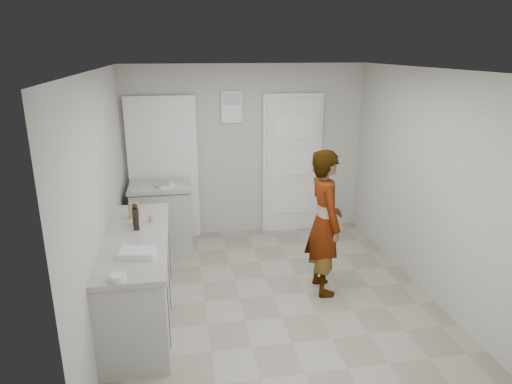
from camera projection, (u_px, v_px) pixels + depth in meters
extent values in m
plane|color=gray|center=(273.00, 295.00, 5.21)|extent=(4.00, 4.00, 0.00)
plane|color=#ADABA3|center=(246.00, 151.00, 6.71)|extent=(3.50, 0.00, 3.50)
plane|color=#ADABA3|center=(340.00, 282.00, 2.95)|extent=(3.50, 0.00, 3.50)
plane|color=#ADABA3|center=(103.00, 200.00, 4.54)|extent=(0.00, 4.00, 4.00)
plane|color=#ADABA3|center=(426.00, 183.00, 5.12)|extent=(0.00, 4.00, 4.00)
plane|color=silver|center=(276.00, 69.00, 4.45)|extent=(4.00, 4.00, 0.00)
cube|color=white|center=(293.00, 167.00, 6.83)|extent=(0.80, 0.05, 2.00)
cube|color=white|center=(292.00, 164.00, 6.85)|extent=(0.90, 0.04, 2.10)
sphere|color=tan|center=(315.00, 170.00, 6.86)|extent=(0.07, 0.07, 0.07)
cube|color=white|center=(232.00, 107.00, 6.45)|extent=(0.30, 0.02, 0.45)
cube|color=black|center=(164.00, 170.00, 6.55)|extent=(0.90, 0.05, 2.04)
cube|color=white|center=(164.00, 170.00, 6.52)|extent=(0.98, 0.02, 2.10)
cube|color=#B7B6B2|center=(139.00, 281.00, 4.65)|extent=(0.60, 1.90, 0.86)
cube|color=black|center=(142.00, 314.00, 4.77)|extent=(0.56, 1.86, 0.08)
cube|color=beige|center=(135.00, 239.00, 4.51)|extent=(0.64, 1.96, 0.05)
cube|color=#B7B6B2|center=(162.00, 219.00, 6.33)|extent=(0.80, 0.55, 0.86)
cube|color=black|center=(164.00, 245.00, 6.44)|extent=(0.75, 0.54, 0.08)
cube|color=beige|center=(160.00, 187.00, 6.19)|extent=(0.84, 0.61, 0.05)
imported|color=silver|center=(325.00, 222.00, 5.10)|extent=(0.41, 0.62, 1.67)
cube|color=#8E6447|center=(134.00, 210.00, 4.97)|extent=(0.12, 0.08, 0.17)
cylinder|color=tan|center=(151.00, 218.00, 4.87)|extent=(0.05, 0.05, 0.08)
cylinder|color=black|center=(135.00, 216.00, 4.77)|extent=(0.06, 0.06, 0.19)
sphere|color=black|center=(134.00, 205.00, 4.74)|extent=(0.05, 0.05, 0.05)
cylinder|color=black|center=(136.00, 219.00, 4.63)|extent=(0.06, 0.06, 0.23)
sphere|color=black|center=(135.00, 206.00, 4.59)|extent=(0.05, 0.05, 0.05)
cube|color=silver|center=(138.00, 253.00, 4.07)|extent=(0.35, 0.27, 0.06)
cube|color=white|center=(138.00, 253.00, 4.07)|extent=(0.31, 0.23, 0.04)
cylinder|color=silver|center=(118.00, 278.00, 3.64)|extent=(0.13, 0.13, 0.05)
sphere|color=white|center=(116.00, 278.00, 3.63)|extent=(0.04, 0.04, 0.04)
sphere|color=white|center=(121.00, 277.00, 3.65)|extent=(0.04, 0.04, 0.04)
cube|color=white|center=(166.00, 185.00, 6.16)|extent=(0.31, 0.35, 0.01)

